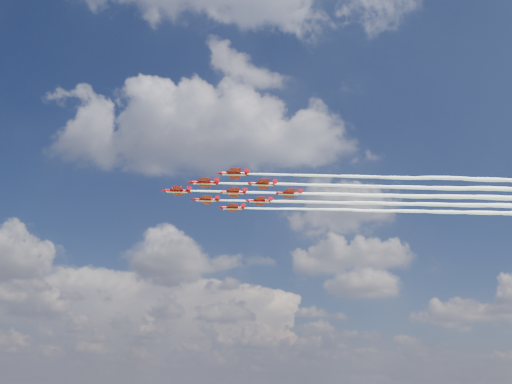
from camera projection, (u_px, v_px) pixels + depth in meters
jet_lead at (357, 195)px, 166.84m from camera, size 125.93×17.54×2.51m
jet_row2_port at (391, 187)px, 160.12m from camera, size 125.93×17.54×2.51m
jet_row2_starb at (378, 203)px, 174.57m from camera, size 125.93×17.54×2.51m
jet_row3_port at (429, 178)px, 153.40m from camera, size 125.93×17.54×2.51m
jet_row3_centre at (411, 196)px, 167.84m from camera, size 125.93×17.54×2.51m
jet_row3_starb at (396, 211)px, 182.29m from camera, size 125.93×17.54×2.51m
jet_row4_port at (447, 188)px, 161.12m from camera, size 125.93×17.54×2.51m
jet_row4_starb at (429, 204)px, 175.57m from camera, size 125.93×17.54×2.51m
jet_tail at (464, 197)px, 168.84m from camera, size 125.93×17.54×2.51m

